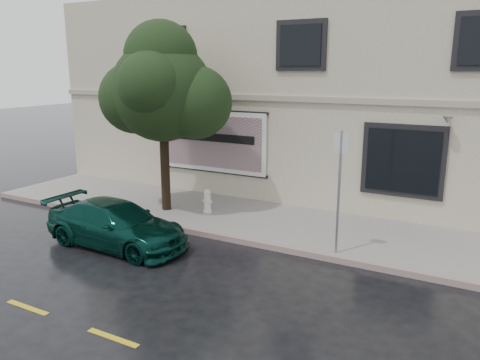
% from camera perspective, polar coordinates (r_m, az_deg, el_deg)
% --- Properties ---
extents(ground, '(90.00, 90.00, 0.00)m').
position_cam_1_polar(ground, '(11.23, -2.71, -10.30)').
color(ground, black).
rests_on(ground, ground).
extents(sidewalk, '(20.00, 3.50, 0.15)m').
position_cam_1_polar(sidewalk, '(13.89, 4.25, -5.25)').
color(sidewalk, '#989490').
rests_on(sidewalk, ground).
extents(curb, '(20.00, 0.18, 0.16)m').
position_cam_1_polar(curb, '(12.41, 0.89, -7.54)').
color(curb, gray).
rests_on(curb, ground).
extents(road_marking, '(19.00, 0.12, 0.01)m').
position_cam_1_polar(road_marking, '(8.76, -15.24, -18.06)').
color(road_marking, gold).
rests_on(road_marking, ground).
extents(building, '(20.00, 8.12, 7.00)m').
position_cam_1_polar(building, '(18.59, 11.86, 10.01)').
color(building, beige).
rests_on(building, ground).
extents(billboard, '(4.30, 0.16, 2.20)m').
position_cam_1_polar(billboard, '(16.33, -3.50, 4.73)').
color(billboard, white).
rests_on(billboard, ground).
extents(car, '(4.05, 1.85, 1.17)m').
position_cam_1_polar(car, '(12.59, -14.87, -5.24)').
color(car, '#083229').
rests_on(car, ground).
extents(street_tree, '(3.04, 3.04, 5.23)m').
position_cam_1_polar(street_tree, '(14.50, -9.47, 10.57)').
color(street_tree, black).
rests_on(street_tree, sidewalk).
extents(fire_hydrant, '(0.30, 0.29, 0.74)m').
position_cam_1_polar(fire_hydrant, '(14.54, -3.98, -2.60)').
color(fire_hydrant, silver).
rests_on(fire_hydrant, sidewalk).
extents(sign_pole, '(0.37, 0.08, 2.99)m').
position_cam_1_polar(sign_pole, '(11.21, 12.01, -0.30)').
color(sign_pole, '#95979D').
rests_on(sign_pole, sidewalk).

